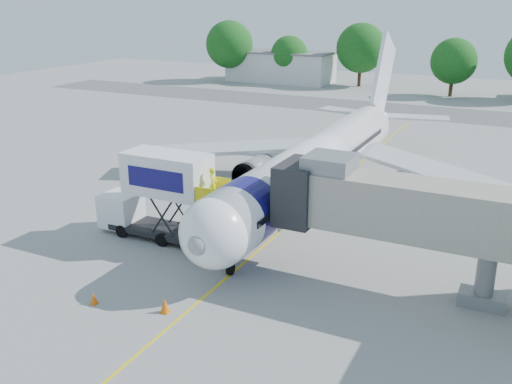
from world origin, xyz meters
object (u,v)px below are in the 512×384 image
at_px(catering_hiloader, 159,196).
at_px(ground_tug, 118,322).
at_px(aircraft, 320,161).
at_px(jet_bridge, 396,208).

bearing_deg(catering_hiloader, ground_tug, -64.64).
bearing_deg(catering_hiloader, aircraft, 60.63).
bearing_deg(jet_bridge, aircraft, 125.70).
height_order(catering_hiloader, ground_tug, catering_hiloader).
xyz_separation_m(aircraft, ground_tug, (-1.62, -20.92, -2.29)).
height_order(jet_bridge, ground_tug, jet_bridge).
distance_m(aircraft, jet_bridge, 13.77).
relative_size(jet_bridge, catering_hiloader, 1.64).
relative_size(aircraft, jet_bridge, 2.71).
xyz_separation_m(jet_bridge, ground_tug, (-9.61, -9.80, -3.69)).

